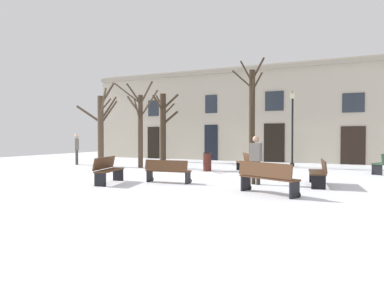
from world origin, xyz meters
name	(u,v)px	position (x,y,z in m)	size (l,w,h in m)	color
ground_plane	(174,175)	(0.00, 0.00, 0.00)	(35.84, 35.84, 0.00)	white
building_facade	(240,113)	(0.01, 9.49, 3.17)	(22.40, 0.60, 6.24)	#BCB29E
tree_near_facade	(163,125)	(-4.29, 6.77, 2.39)	(1.99, 2.73, 4.39)	#382B1E
tree_center	(140,125)	(-3.20, 2.39, 2.24)	(2.15, 1.64, 4.37)	#423326
tree_foreground	(252,113)	(1.83, 5.74, 2.90)	(1.55, 2.72, 6.12)	#382B1E
tree_left_of_center	(101,126)	(-5.63, 2.25, 2.22)	(2.45, 1.82, 4.62)	#4C3D2D
streetlamp	(292,120)	(3.87, 6.48, 2.50)	(0.30, 0.30, 4.10)	black
litter_bin	(207,162)	(0.62, 2.24, 0.44)	(0.41, 0.41, 0.87)	#4C1E19
bench_near_lamp	(267,177)	(4.66, -3.18, 0.48)	(1.86, 1.23, 0.92)	#51331E
bench_back_to_back_left	(319,172)	(5.83, -0.73, 0.45)	(0.74, 1.85, 0.87)	#3D2819
bench_facing_shops	(244,162)	(2.27, 2.76, 0.44)	(1.11, 1.58, 0.86)	#51331E
bench_far_corner	(168,171)	(0.92, -2.19, 0.43)	(1.66, 0.55, 0.82)	#51331E
bench_near_center_tree	(108,170)	(-0.92, -3.17, 0.48)	(0.86, 1.71, 0.93)	#51331E
person_by_shop_door	(77,147)	(-7.65, 2.55, 1.00)	(0.43, 0.42, 1.79)	#403D3A
person_near_bench	(256,158)	(3.85, -1.29, 0.92)	(0.42, 0.30, 1.66)	#2D271E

